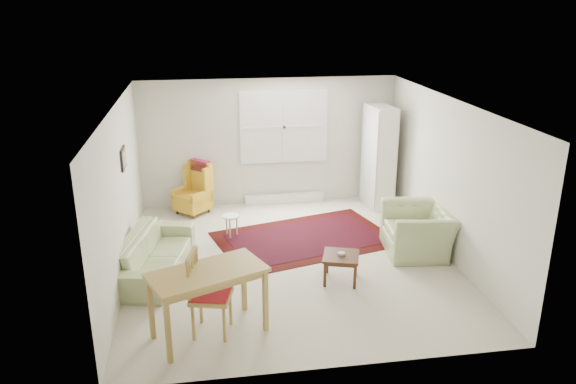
{
  "coord_description": "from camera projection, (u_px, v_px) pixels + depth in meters",
  "views": [
    {
      "loc": [
        -1.3,
        -7.92,
        3.94
      ],
      "look_at": [
        0.0,
        0.3,
        1.05
      ],
      "focal_mm": 35.0,
      "sensor_mm": 36.0,
      "label": 1
    }
  ],
  "objects": [
    {
      "name": "wingback_chair",
      "position": [
        192.0,
        188.0,
        10.68
      ],
      "size": [
        0.84,
        0.84,
        1.0
      ],
      "primitive_type": null,
      "rotation": [
        0.0,
        0.0,
        -0.78
      ],
      "color": "gold",
      "rests_on": "ground"
    },
    {
      "name": "sofa",
      "position": [
        153.0,
        247.0,
        8.39
      ],
      "size": [
        1.22,
        2.17,
        0.83
      ],
      "primitive_type": "imported",
      "rotation": [
        0.0,
        0.0,
        1.35
      ],
      "color": "#98A870",
      "rests_on": "ground"
    },
    {
      "name": "room",
      "position": [
        290.0,
        181.0,
        8.66
      ],
      "size": [
        5.04,
        5.54,
        2.51
      ],
      "color": "beige",
      "rests_on": "ground"
    },
    {
      "name": "cabinet",
      "position": [
        379.0,
        157.0,
        10.92
      ],
      "size": [
        0.49,
        0.83,
        2.0
      ],
      "primitive_type": null,
      "rotation": [
        0.0,
        0.0,
        0.09
      ],
      "color": "white",
      "rests_on": "ground"
    },
    {
      "name": "armchair",
      "position": [
        419.0,
        226.0,
        9.05
      ],
      "size": [
        1.13,
        1.26,
        0.91
      ],
      "primitive_type": "imported",
      "rotation": [
        0.0,
        0.0,
        -1.67
      ],
      "color": "#98A870",
      "rests_on": "ground"
    },
    {
      "name": "desk",
      "position": [
        209.0,
        303.0,
        6.8
      ],
      "size": [
        1.53,
        1.17,
        0.87
      ],
      "primitive_type": null,
      "rotation": [
        0.0,
        0.0,
        0.4
      ],
      "color": "#A78943",
      "rests_on": "ground"
    },
    {
      "name": "stool",
      "position": [
        231.0,
        226.0,
        9.71
      ],
      "size": [
        0.37,
        0.37,
        0.4
      ],
      "primitive_type": null,
      "rotation": [
        0.0,
        0.0,
        0.28
      ],
      "color": "white",
      "rests_on": "ground"
    },
    {
      "name": "rug",
      "position": [
        305.0,
        238.0,
        9.67
      ],
      "size": [
        3.3,
        2.57,
        0.03
      ],
      "primitive_type": null,
      "rotation": [
        0.0,
        0.0,
        0.26
      ],
      "color": "black",
      "rests_on": "ground"
    },
    {
      "name": "desk_chair",
      "position": [
        211.0,
        294.0,
        6.81
      ],
      "size": [
        0.57,
        0.57,
        1.08
      ],
      "primitive_type": null,
      "rotation": [
        0.0,
        0.0,
        1.32
      ],
      "color": "#A78943",
      "rests_on": "ground"
    },
    {
      "name": "coffee_table",
      "position": [
        341.0,
        268.0,
        8.19
      ],
      "size": [
        0.64,
        0.64,
        0.42
      ],
      "primitive_type": null,
      "rotation": [
        0.0,
        0.0,
        -0.3
      ],
      "color": "#3F2113",
      "rests_on": "ground"
    }
  ]
}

